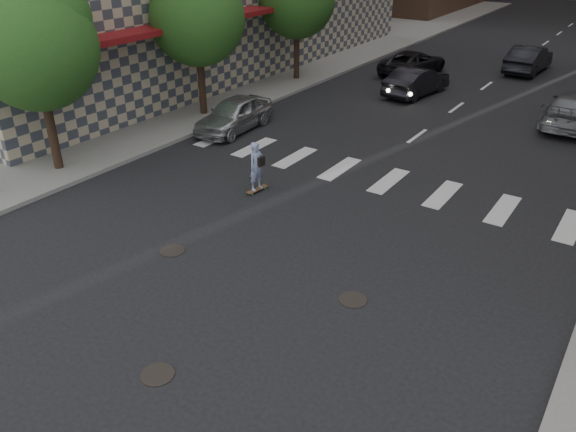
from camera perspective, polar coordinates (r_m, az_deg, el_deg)
name	(u,v)px	position (r m, az deg, el deg)	size (l,w,h in m)	color
ground	(197,295)	(14.21, -9.27, -7.97)	(160.00, 160.00, 0.00)	black
sidewalk_left	(239,65)	(37.09, -4.96, 15.03)	(13.00, 80.00, 0.15)	gray
tree_a	(38,42)	(21.29, -24.06, 15.87)	(4.20, 4.20, 6.60)	#382619
tree_b	(200,13)	(26.42, -8.96, 19.73)	(4.20, 4.20, 6.60)	#382619
manhole_a	(158,374)	(12.21, -13.12, -15.40)	(0.70, 0.70, 0.02)	black
manhole_b	(172,251)	(16.12, -11.66, -3.47)	(0.70, 0.70, 0.02)	black
manhole_c	(353,300)	(13.96, 6.60, -8.44)	(0.70, 0.70, 0.02)	black
skateboarder	(257,166)	(18.89, -3.19, 5.06)	(0.49, 0.91, 1.77)	brown
silver_sedan	(234,114)	(25.03, -5.46, 10.27)	(1.72, 4.28, 1.46)	#B5B8BC
traffic_car_a	(417,81)	(31.08, 12.93, 13.21)	(1.57, 4.49, 1.48)	black
traffic_car_b	(574,109)	(28.50, 27.07, 9.63)	(2.13, 5.24, 1.52)	slate
traffic_car_c	(413,63)	(35.56, 12.61, 14.95)	(2.29, 4.98, 1.38)	black
traffic_car_e	(529,59)	(38.14, 23.26, 14.44)	(1.69, 4.85, 1.60)	black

